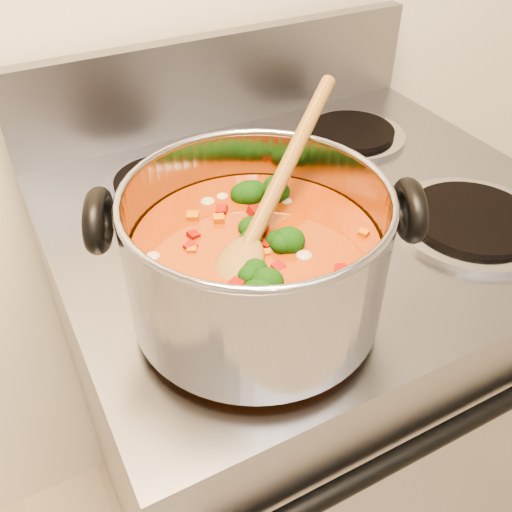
# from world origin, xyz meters

# --- Properties ---
(electric_range) EXTENTS (0.73, 0.66, 1.08)m
(electric_range) POSITION_xyz_m (0.01, 1.16, 0.47)
(electric_range) COLOR gray
(electric_range) RESTS_ON ground
(stockpot) EXTENTS (0.33, 0.27, 0.16)m
(stockpot) POSITION_xyz_m (-0.16, 1.00, 1.01)
(stockpot) COLOR #9A9AA1
(stockpot) RESTS_ON electric_range
(wooden_spoon) EXTENTS (0.26, 0.21, 0.12)m
(wooden_spoon) POSITION_xyz_m (-0.14, 1.01, 1.05)
(wooden_spoon) COLOR olive
(wooden_spoon) RESTS_ON stockpot
(cooktop_crumbs) EXTENTS (0.19, 0.28, 0.01)m
(cooktop_crumbs) POSITION_xyz_m (-0.25, 1.11, 0.92)
(cooktop_crumbs) COLOR black
(cooktop_crumbs) RESTS_ON electric_range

